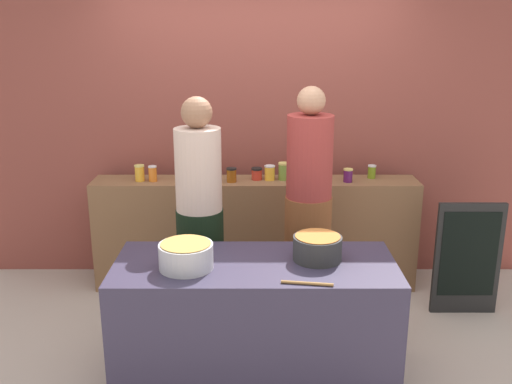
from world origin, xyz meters
name	(u,v)px	position (x,y,z in m)	size (l,w,h in m)	color
ground	(256,352)	(0.00, 0.00, 0.00)	(12.00, 12.00, 0.00)	#AA9A8E
storefront_wall	(256,106)	(0.00, 1.45, 1.50)	(4.80, 0.12, 3.00)	brown
display_shelf	(256,233)	(0.00, 1.10, 0.47)	(2.70, 0.36, 0.93)	brown
prep_table	(256,322)	(0.00, -0.30, 0.40)	(1.70, 0.70, 0.80)	#312B41
preserve_jar_0	(141,173)	(-0.95, 1.08, 1.00)	(0.08, 0.08, 0.13)	gold
preserve_jar_1	(154,173)	(-0.84, 1.07, 1.00)	(0.07, 0.07, 0.13)	orange
preserve_jar_2	(188,172)	(-0.56, 1.10, 1.00)	(0.09, 0.09, 0.14)	gold
preserve_jar_3	(210,171)	(-0.39, 1.16, 1.00)	(0.07, 0.07, 0.13)	olive
preserve_jar_4	(232,175)	(-0.19, 1.04, 0.99)	(0.08, 0.08, 0.12)	#894510
preserve_jar_5	(258,174)	(0.01, 1.12, 0.98)	(0.09, 0.09, 0.10)	#B72F22
preserve_jar_6	(271,173)	(0.12, 1.11, 0.99)	(0.09, 0.09, 0.12)	gold
preserve_jar_7	(284,171)	(0.23, 1.11, 1.01)	(0.09, 0.09, 0.15)	olive
preserve_jar_8	(307,175)	(0.42, 1.07, 0.99)	(0.09, 0.09, 0.10)	#B62415
preserve_jar_9	(349,175)	(0.76, 1.04, 0.99)	(0.08, 0.08, 0.11)	#521853
preserve_jar_10	(373,172)	(0.98, 1.16, 0.99)	(0.07, 0.07, 0.11)	olive
cooking_pot_left	(187,256)	(-0.40, -0.38, 0.87)	(0.32, 0.32, 0.16)	#B7B7BC
cooking_pot_center	(318,248)	(0.38, -0.25, 0.87)	(0.30, 0.30, 0.15)	#2D2D2D
wooden_spoon	(308,283)	(0.29, -0.60, 0.81)	(0.02, 0.02, 0.29)	#9E703D
cook_with_tongs	(201,229)	(-0.39, 0.31, 0.79)	(0.33, 0.33, 1.72)	black
cook_in_cap	(309,218)	(0.39, 0.49, 0.81)	(0.34, 0.34, 1.77)	brown
chalkboard_sign	(468,258)	(1.63, 0.58, 0.45)	(0.51, 0.05, 0.90)	black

